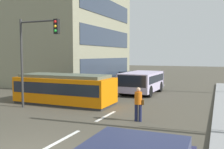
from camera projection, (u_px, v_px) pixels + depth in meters
ground_plane at (130, 103)px, 16.98m from camera, size 120.00×120.00×0.00m
lane_stripe_1 at (63, 139)px, 9.64m from camera, size 0.16×2.40×0.01m
lane_stripe_2 at (106, 116)px, 13.31m from camera, size 0.16×2.40×0.01m
lane_stripe_3 at (147, 94)px, 20.74m from camera, size 0.16×2.40×0.01m
lane_stripe_4 at (162, 86)px, 26.24m from camera, size 0.16×2.40×0.01m
corner_building at (52, 29)px, 30.56m from camera, size 14.84×14.51×12.80m
streetcar_tram at (65, 89)px, 16.70m from camera, size 6.59×2.56×1.95m
city_bus at (142, 81)px, 21.14m from camera, size 2.67×5.15×1.79m
pedestrian_crossing at (138, 102)px, 12.22m from camera, size 0.47×0.36×1.67m
parked_sedan_mid at (78, 87)px, 20.88m from camera, size 2.08×4.07×1.19m
parked_sedan_far at (110, 80)px, 26.43m from camera, size 2.20×4.42×1.19m
parked_sedan_furthest at (128, 76)px, 31.80m from camera, size 2.15×4.35×1.19m
traffic_light_mast at (35, 46)px, 14.91m from camera, size 2.81×0.33×5.38m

